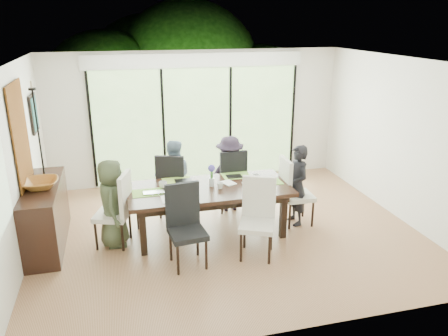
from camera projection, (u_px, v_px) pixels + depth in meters
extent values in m
cube|color=brown|center=(228.00, 231.00, 7.12)|extent=(6.00, 5.00, 0.01)
cube|color=white|center=(228.00, 61.00, 6.23)|extent=(6.00, 5.00, 0.01)
cube|color=silver|center=(197.00, 117.00, 8.97)|extent=(6.00, 0.02, 2.70)
cube|color=beige|center=(292.00, 222.00, 4.38)|extent=(6.00, 0.02, 2.70)
cube|color=beige|center=(16.00, 167.00, 5.97)|extent=(0.02, 5.00, 2.70)
cube|color=beige|center=(400.00, 139.00, 7.38)|extent=(0.02, 5.00, 2.70)
cube|color=#598C3F|center=(197.00, 125.00, 8.99)|extent=(4.20, 0.02, 2.30)
cube|color=white|center=(196.00, 60.00, 8.55)|extent=(4.40, 0.06, 0.28)
cube|color=black|center=(92.00, 131.00, 8.49)|extent=(0.05, 0.04, 2.30)
cube|color=black|center=(164.00, 127.00, 8.81)|extent=(0.05, 0.04, 2.30)
cube|color=black|center=(230.00, 123.00, 9.14)|extent=(0.05, 0.04, 2.30)
cube|color=black|center=(293.00, 119.00, 9.47)|extent=(0.05, 0.04, 2.30)
cube|color=brown|center=(191.00, 168.00, 10.25)|extent=(6.00, 1.80, 0.10)
cube|color=brown|center=(185.00, 135.00, 10.78)|extent=(6.00, 0.08, 0.06)
sphere|color=#14380F|center=(106.00, 95.00, 10.99)|extent=(3.20, 3.20, 3.20)
sphere|color=#14380F|center=(188.00, 75.00, 11.94)|extent=(4.00, 4.00, 4.00)
sphere|color=#14380F|center=(259.00, 97.00, 11.80)|extent=(2.80, 2.80, 2.80)
sphere|color=#14380F|center=(149.00, 80.00, 12.40)|extent=(3.60, 3.60, 3.60)
cube|color=black|center=(209.00, 189.00, 6.81)|extent=(2.52, 1.16, 0.06)
cube|color=black|center=(209.00, 195.00, 6.84)|extent=(2.31, 0.95, 0.11)
cube|color=black|center=(143.00, 232.00, 6.29)|extent=(0.09, 0.09, 0.72)
cube|color=black|center=(283.00, 216.00, 6.80)|extent=(0.09, 0.09, 0.72)
cube|color=black|center=(139.00, 208.00, 7.08)|extent=(0.09, 0.09, 0.72)
cube|color=black|center=(265.00, 195.00, 7.59)|extent=(0.09, 0.09, 0.72)
imported|color=#434E34|center=(112.00, 203.00, 6.49)|extent=(0.45, 0.67, 1.36)
imported|color=black|center=(297.00, 185.00, 7.18)|extent=(0.45, 0.66, 1.36)
imported|color=#7A94B0|center=(173.00, 178.00, 7.49)|extent=(0.67, 0.46, 1.36)
imported|color=#292030|center=(230.00, 173.00, 7.73)|extent=(0.64, 0.40, 1.36)
cube|color=#79AE3E|center=(148.00, 193.00, 6.58)|extent=(0.46, 0.34, 0.01)
cube|color=#74AB3D|center=(267.00, 182.00, 7.02)|extent=(0.46, 0.34, 0.01)
cube|color=#99C647|center=(177.00, 181.00, 7.06)|extent=(0.46, 0.34, 0.01)
cube|color=#7FBA42|center=(236.00, 176.00, 7.29)|extent=(0.46, 0.34, 0.01)
cube|color=white|center=(177.00, 198.00, 6.40)|extent=(0.46, 0.34, 0.01)
cube|color=black|center=(183.00, 181.00, 7.04)|extent=(0.27, 0.19, 0.01)
cube|color=black|center=(234.00, 176.00, 7.23)|extent=(0.25, 0.18, 0.01)
cube|color=white|center=(253.00, 184.00, 6.92)|extent=(0.32, 0.23, 0.00)
cube|color=white|center=(177.00, 197.00, 6.39)|extent=(0.27, 0.27, 0.03)
cube|color=#C96B17|center=(177.00, 195.00, 6.39)|extent=(0.21, 0.21, 0.01)
cylinder|color=silver|center=(212.00, 182.00, 6.84)|extent=(0.08, 0.08, 0.13)
cylinder|color=#337226|center=(212.00, 174.00, 6.80)|extent=(0.04, 0.04, 0.17)
sphere|color=#564BBC|center=(212.00, 168.00, 6.76)|extent=(0.12, 0.12, 0.12)
imported|color=silver|center=(155.00, 194.00, 6.51)|extent=(0.35, 0.23, 0.03)
imported|color=white|center=(163.00, 185.00, 6.76)|extent=(0.18, 0.18, 0.10)
imported|color=white|center=(220.00, 186.00, 6.73)|extent=(0.15, 0.15, 0.10)
imported|color=white|center=(256.00, 178.00, 7.06)|extent=(0.13, 0.13, 0.10)
imported|color=white|center=(224.00, 184.00, 6.90)|extent=(0.24, 0.28, 0.02)
cube|color=black|center=(46.00, 215.00, 6.55)|extent=(0.48, 1.71, 0.96)
imported|color=brown|center=(40.00, 184.00, 6.28)|extent=(0.51, 0.51, 0.12)
cylinder|color=black|center=(45.00, 176.00, 6.70)|extent=(0.11, 0.11, 0.04)
cylinder|color=black|center=(38.00, 134.00, 6.49)|extent=(0.03, 0.03, 1.34)
cylinder|color=black|center=(32.00, 89.00, 6.27)|extent=(0.11, 0.11, 0.03)
cylinder|color=silver|center=(31.00, 84.00, 6.25)|extent=(0.04, 0.04, 0.11)
cube|color=#9A4E16|center=(20.00, 135.00, 6.23)|extent=(0.02, 1.00, 1.50)
cube|color=black|center=(34.00, 113.00, 7.41)|extent=(0.03, 0.55, 0.65)
cube|color=#184D4B|center=(35.00, 113.00, 7.41)|extent=(0.01, 0.45, 0.55)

